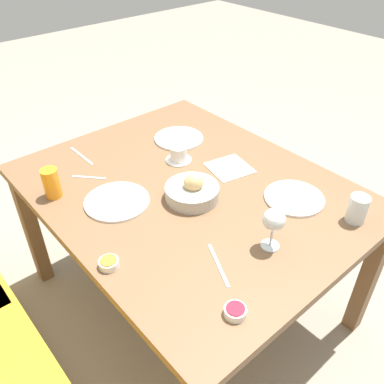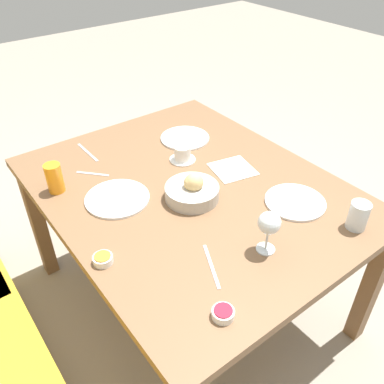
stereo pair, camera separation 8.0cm
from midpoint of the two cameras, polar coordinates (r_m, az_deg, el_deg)
ground_plane at (r=2.14m, az=0.90°, el=-14.71°), size 10.00×10.00×0.00m
dining_table at (r=1.70m, az=1.09°, el=-1.47°), size 1.34×1.07×0.70m
bread_basket at (r=1.56m, az=1.50°, el=0.19°), size 0.21×0.21×0.11m
plate_near_left at (r=1.62m, az=15.65°, el=-1.38°), size 0.23×0.23×0.01m
plate_near_right at (r=1.98m, az=0.17°, el=7.56°), size 0.23×0.23×0.01m
plate_far_center at (r=1.60m, az=-9.04°, el=-0.92°), size 0.25×0.25×0.01m
juice_glass at (r=1.67m, az=-17.46°, el=1.86°), size 0.07×0.07×0.12m
water_tumbler at (r=1.55m, az=23.69°, el=-3.09°), size 0.07×0.07×0.10m
wine_glass at (r=1.33m, az=12.48°, el=-4.48°), size 0.08×0.08×0.16m
coffee_cup at (r=1.80m, az=-0.07°, el=5.33°), size 0.12×0.12×0.07m
jam_bowl_berry at (r=1.19m, az=6.39°, el=-16.61°), size 0.07×0.07×0.03m
jam_bowl_honey at (r=1.35m, az=-10.72°, el=-9.27°), size 0.07×0.07×0.03m
fork_silver at (r=1.32m, az=4.50°, el=-10.33°), size 0.18×0.09×0.00m
knife_silver at (r=1.92m, az=-13.28°, el=5.42°), size 0.19×0.01×0.00m
spoon_coffee at (r=1.77m, az=-12.52°, el=2.50°), size 0.11×0.10×0.00m
napkin at (r=1.76m, az=7.03°, el=3.18°), size 0.20×0.20×0.00m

